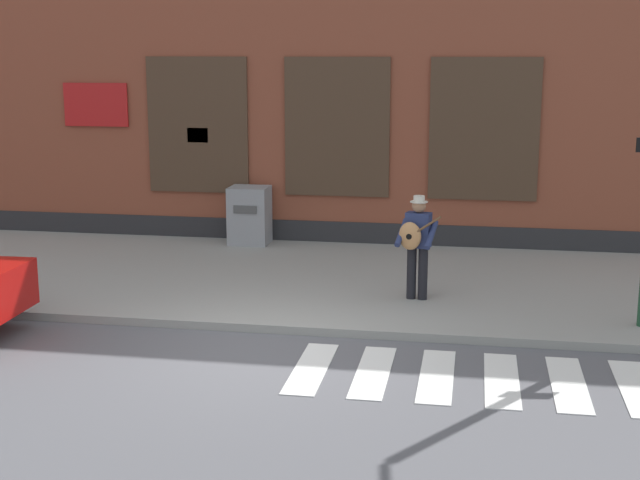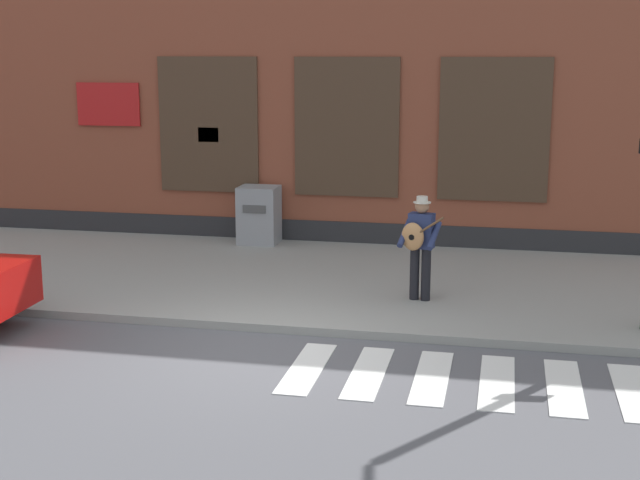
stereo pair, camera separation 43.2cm
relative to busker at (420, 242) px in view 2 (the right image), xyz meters
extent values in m
plane|color=#56565B|center=(-1.90, -2.56, -1.06)|extent=(160.00, 160.00, 0.00)
cube|color=gray|center=(-1.90, 1.15, -1.00)|extent=(28.00, 5.80, 0.12)
cube|color=brown|center=(-1.90, 6.05, 2.71)|extent=(28.00, 4.00, 7.54)
cube|color=#28282B|center=(-1.90, 4.03, -0.79)|extent=(28.00, 0.04, 0.55)
cube|color=#473323|center=(-4.80, 4.02, 1.41)|extent=(2.12, 0.06, 2.77)
cube|color=black|center=(-4.80, 4.01, 1.41)|extent=(2.00, 0.03, 2.65)
cube|color=#473323|center=(-1.90, 4.02, 1.41)|extent=(2.12, 0.06, 2.77)
cube|color=black|center=(-1.90, 4.01, 1.41)|extent=(2.00, 0.03, 2.65)
cube|color=#473323|center=(1.00, 4.02, 1.41)|extent=(2.12, 0.06, 2.77)
cube|color=black|center=(1.00, 4.01, 1.41)|extent=(2.00, 0.03, 2.65)
cube|color=red|center=(-7.00, 4.01, 1.81)|extent=(1.40, 0.04, 0.90)
cube|color=yellow|center=(-4.80, 4.00, 1.21)|extent=(0.44, 0.02, 0.30)
cube|color=silver|center=(-1.11, -3.05, -1.06)|extent=(0.42, 1.90, 0.01)
cube|color=silver|center=(-0.32, -3.05, -1.06)|extent=(0.42, 1.90, 0.01)
cube|color=silver|center=(0.48, -3.05, -1.06)|extent=(0.42, 1.90, 0.01)
cube|color=silver|center=(1.28, -3.05, -1.06)|extent=(0.42, 1.90, 0.01)
cube|color=silver|center=(2.07, -3.05, -1.06)|extent=(0.42, 1.90, 0.01)
cube|color=silver|center=(2.87, -3.05, -1.06)|extent=(0.42, 1.90, 0.01)
cube|color=silver|center=(-5.46, -2.21, -0.33)|extent=(0.07, 0.24, 0.12)
cylinder|color=black|center=(0.11, 0.02, -0.52)|extent=(0.15, 0.15, 0.84)
cylinder|color=black|center=(-0.07, 0.04, -0.52)|extent=(0.15, 0.15, 0.84)
cube|color=navy|center=(0.02, 0.03, 0.17)|extent=(0.42, 0.30, 0.55)
sphere|color=#9E7051|center=(0.02, 0.03, 0.56)|extent=(0.22, 0.22, 0.22)
cylinder|color=beige|center=(0.02, 0.03, 0.62)|extent=(0.28, 0.28, 0.02)
cylinder|color=beige|center=(0.02, 0.03, 0.67)|extent=(0.18, 0.18, 0.09)
cylinder|color=navy|center=(0.23, -0.11, 0.13)|extent=(0.20, 0.52, 0.39)
cylinder|color=navy|center=(-0.24, -0.01, 0.13)|extent=(0.20, 0.52, 0.39)
ellipsoid|color=#B77F4C|center=(-0.10, -0.12, 0.10)|extent=(0.38, 0.20, 0.44)
cylinder|color=black|center=(-0.11, -0.18, 0.10)|extent=(0.09, 0.03, 0.09)
cylinder|color=brown|center=(0.15, -0.20, 0.28)|extent=(0.47, 0.14, 0.34)
cube|color=gray|center=(-3.62, 3.60, -0.36)|extent=(0.79, 0.68, 1.17)
cube|color=#4C4C4C|center=(-3.62, 3.25, -0.18)|extent=(0.47, 0.02, 0.16)
camera|label=1|loc=(0.87, -13.65, 2.91)|focal=50.00mm
camera|label=2|loc=(1.29, -13.57, 2.91)|focal=50.00mm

